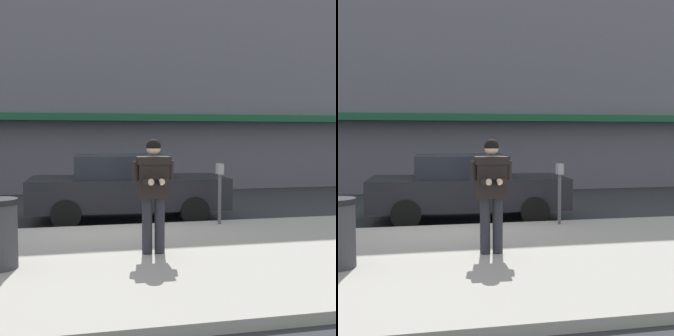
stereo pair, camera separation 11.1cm
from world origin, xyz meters
TOP-DOWN VIEW (x-y plane):
  - ground_plane at (0.00, 0.00)m, footprint 80.00×80.00m
  - sidewalk at (1.00, -2.85)m, footprint 32.00×5.30m
  - curb_paint_line at (1.00, 0.05)m, footprint 28.00×0.12m
  - storefront_facade at (1.00, 8.49)m, footprint 28.00×4.70m
  - parked_sedan_mid at (0.65, 0.97)m, footprint 4.58×2.09m
  - man_texting_on_phone at (0.60, -2.71)m, footprint 0.65×0.59m
  - parking_meter at (2.40, -0.60)m, footprint 0.12×0.18m

SIDE VIEW (x-z plane):
  - ground_plane at x=0.00m, z-range 0.00..0.00m
  - curb_paint_line at x=1.00m, z-range 0.00..0.01m
  - sidewalk at x=1.00m, z-range 0.00..0.14m
  - parked_sedan_mid at x=0.65m, z-range 0.02..1.56m
  - parking_meter at x=2.40m, z-range 0.33..1.60m
  - man_texting_on_phone at x=0.60m, z-range 0.35..2.15m
  - storefront_facade at x=1.00m, z-range -0.01..10.92m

